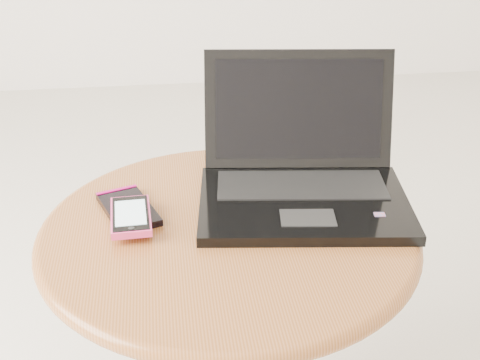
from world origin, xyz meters
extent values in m
cylinder|color=#582611|center=(0.04, 0.04, 0.22)|extent=(0.09, 0.09, 0.39)
cylinder|color=brown|center=(0.04, 0.04, 0.43)|extent=(0.54, 0.54, 0.03)
torus|color=brown|center=(0.04, 0.04, 0.43)|extent=(0.56, 0.56, 0.03)
cube|color=black|center=(0.16, 0.08, 0.45)|extent=(0.34, 0.26, 0.02)
cube|color=black|center=(0.17, 0.12, 0.46)|extent=(0.28, 0.13, 0.00)
cube|color=black|center=(0.15, 0.02, 0.46)|extent=(0.08, 0.06, 0.00)
cube|color=red|center=(0.26, 0.02, 0.46)|extent=(0.02, 0.01, 0.00)
cube|color=black|center=(0.18, 0.21, 0.56)|extent=(0.31, 0.10, 0.19)
cube|color=black|center=(0.18, 0.21, 0.56)|extent=(0.28, 0.08, 0.16)
cube|color=black|center=(-0.11, 0.10, 0.45)|extent=(0.10, 0.14, 0.01)
cube|color=#B2055E|center=(-0.13, 0.15, 0.46)|extent=(0.06, 0.03, 0.00)
cube|color=#DD3874|center=(-0.10, 0.06, 0.46)|extent=(0.06, 0.11, 0.01)
cube|color=black|center=(-0.10, 0.06, 0.47)|extent=(0.06, 0.10, 0.00)
cube|color=silver|center=(-0.10, 0.06, 0.47)|extent=(0.05, 0.08, 0.00)
cylinder|color=black|center=(-0.10, 0.01, 0.47)|extent=(0.01, 0.01, 0.00)
camera|label=1|loc=(-0.05, -0.79, 0.95)|focal=49.33mm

